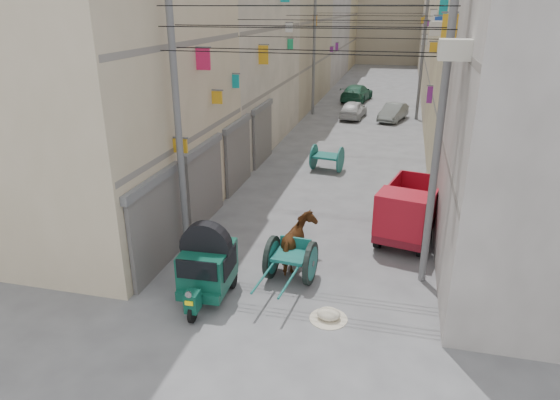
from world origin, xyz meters
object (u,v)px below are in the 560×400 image
(second_cart, at_px, (327,157))
(horse, at_px, (298,243))
(feed_sack, at_px, (329,314))
(distant_car_green, at_px, (357,93))
(distant_car_white, at_px, (353,109))
(distant_car_grey, at_px, (393,112))
(tonga_cart, at_px, (291,259))
(auto_rickshaw, at_px, (207,264))
(mini_truck, at_px, (407,216))

(second_cart, relative_size, horse, 0.85)
(feed_sack, distance_m, horse, 2.89)
(feed_sack, xyz_separation_m, horse, (-1.31, 2.50, 0.61))
(second_cart, bearing_deg, distant_car_green, 99.99)
(feed_sack, height_order, distant_car_green, distant_car_green)
(distant_car_white, bearing_deg, distant_car_grey, -176.88)
(horse, bearing_deg, feed_sack, 119.88)
(tonga_cart, height_order, feed_sack, tonga_cart)
(auto_rickshaw, height_order, distant_car_white, auto_rickshaw)
(second_cart, distance_m, distant_car_green, 18.66)
(distant_car_grey, xyz_separation_m, distant_car_green, (-3.13, 6.73, 0.10))
(tonga_cart, bearing_deg, second_cart, 98.22)
(feed_sack, bearing_deg, distant_car_grey, 88.20)
(distant_car_white, distance_m, distant_car_green, 6.60)
(auto_rickshaw, height_order, second_cart, auto_rickshaw)
(tonga_cart, bearing_deg, horse, 92.89)
(mini_truck, xyz_separation_m, feed_sack, (-1.78, -4.90, -0.80))
(auto_rickshaw, bearing_deg, distant_car_green, 85.88)
(tonga_cart, xyz_separation_m, feed_sack, (1.35, -1.65, -0.49))
(auto_rickshaw, bearing_deg, distant_car_grey, 77.86)
(second_cart, distance_m, distant_car_white, 12.07)
(auto_rickshaw, height_order, mini_truck, mini_truck)
(distant_car_green, bearing_deg, second_cart, 99.89)
(distant_car_white, bearing_deg, second_cart, 96.39)
(auto_rickshaw, xyz_separation_m, distant_car_green, (0.91, 30.24, -0.30))
(tonga_cart, relative_size, second_cart, 1.84)
(auto_rickshaw, xyz_separation_m, distant_car_grey, (4.04, 23.50, -0.40))
(tonga_cart, xyz_separation_m, mini_truck, (3.13, 3.25, 0.31))
(tonga_cart, relative_size, mini_truck, 0.74)
(second_cart, xyz_separation_m, distant_car_green, (-0.48, 18.66, 0.02))
(mini_truck, height_order, feed_sack, mini_truck)
(tonga_cart, bearing_deg, distant_car_white, 96.65)
(auto_rickshaw, relative_size, horse, 1.31)
(distant_car_grey, bearing_deg, second_cart, -87.54)
(auto_rickshaw, relative_size, distant_car_white, 0.66)
(second_cart, bearing_deg, distant_car_white, 98.76)
(mini_truck, xyz_separation_m, second_cart, (-3.69, 6.95, -0.31))
(second_cart, distance_m, distant_car_grey, 12.22)
(horse, bearing_deg, auto_rickshaw, 50.47)
(second_cart, height_order, distant_car_green, distant_car_green)
(mini_truck, distance_m, distant_car_green, 25.95)
(tonga_cart, xyz_separation_m, distant_car_green, (-1.04, 28.86, 0.02))
(mini_truck, bearing_deg, distant_car_grey, 105.79)
(mini_truck, bearing_deg, horse, -129.51)
(horse, bearing_deg, distant_car_white, -86.14)
(tonga_cart, relative_size, distant_car_grey, 0.82)
(horse, relative_size, distant_car_white, 0.51)
(mini_truck, bearing_deg, auto_rickshaw, -124.99)
(tonga_cart, relative_size, distant_car_white, 0.79)
(second_cart, xyz_separation_m, horse, (0.59, -9.36, 0.12))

